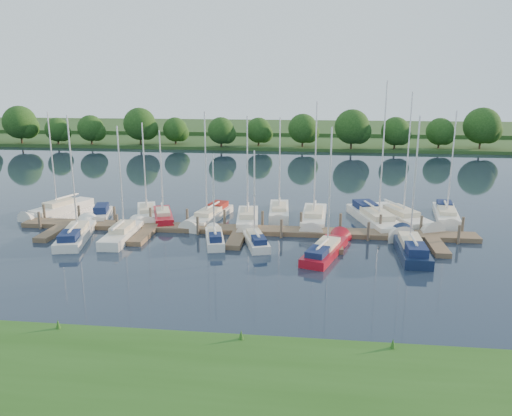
# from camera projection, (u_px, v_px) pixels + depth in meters

# --- Properties ---
(ground) EXTENTS (260.00, 260.00, 0.00)m
(ground) POSITION_uv_depth(u_px,v_px,m) (225.00, 264.00, 36.12)
(ground) COLOR #17222E
(ground) RESTS_ON ground
(near_bank) EXTENTS (90.00, 10.00, 0.50)m
(near_bank) POSITION_uv_depth(u_px,v_px,m) (158.00, 395.00, 20.66)
(near_bank) COLOR #224D16
(near_bank) RESTS_ON ground
(dock) EXTENTS (40.00, 6.00, 0.40)m
(dock) POSITION_uv_depth(u_px,v_px,m) (240.00, 232.00, 43.11)
(dock) COLOR brown
(dock) RESTS_ON ground
(mooring_pilings) EXTENTS (38.24, 2.84, 2.00)m
(mooring_pilings) POSITION_uv_depth(u_px,v_px,m) (242.00, 224.00, 44.09)
(mooring_pilings) COLOR #473D33
(mooring_pilings) RESTS_ON ground
(far_shore) EXTENTS (180.00, 30.00, 0.60)m
(far_shore) POSITION_uv_depth(u_px,v_px,m) (286.00, 141.00, 108.23)
(far_shore) COLOR #233F18
(far_shore) RESTS_ON ground
(distant_hill) EXTENTS (220.00, 40.00, 1.40)m
(distant_hill) POSITION_uv_depth(u_px,v_px,m) (291.00, 128.00, 132.19)
(distant_hill) COLOR #2E5123
(distant_hill) RESTS_ON ground
(treeline) EXTENTS (144.57, 10.34, 8.23)m
(treeline) POSITION_uv_depth(u_px,v_px,m) (283.00, 128.00, 94.51)
(treeline) COLOR #38281C
(treeline) RESTS_ON ground
(sailboat_n_0) EXTENTS (4.06, 8.06, 10.50)m
(sailboat_n_0) POSITION_uv_depth(u_px,v_px,m) (60.00, 210.00, 50.18)
(sailboat_n_0) COLOR silver
(sailboat_n_0) RESTS_ON ground
(motorboat) EXTENTS (2.51, 5.14, 1.56)m
(motorboat) POSITION_uv_depth(u_px,v_px,m) (102.00, 215.00, 48.15)
(motorboat) COLOR silver
(motorboat) RESTS_ON ground
(sailboat_n_2) EXTENTS (3.75, 7.41, 9.45)m
(sailboat_n_2) POSITION_uv_depth(u_px,v_px,m) (147.00, 214.00, 48.71)
(sailboat_n_2) COLOR silver
(sailboat_n_2) RESTS_ON ground
(sailboat_n_3) EXTENTS (3.57, 6.86, 8.87)m
(sailboat_n_3) POSITION_uv_depth(u_px,v_px,m) (163.00, 217.00, 47.49)
(sailboat_n_3) COLOR maroon
(sailboat_n_3) RESTS_ON ground
(sailboat_n_4) EXTENTS (3.43, 8.44, 10.63)m
(sailboat_n_4) POSITION_uv_depth(u_px,v_px,m) (209.00, 217.00, 47.43)
(sailboat_n_4) COLOR silver
(sailboat_n_4) RESTS_ON ground
(sailboat_n_5) EXTENTS (2.63, 8.07, 10.35)m
(sailboat_n_5) POSITION_uv_depth(u_px,v_px,m) (248.00, 220.00, 46.36)
(sailboat_n_5) COLOR silver
(sailboat_n_5) RESTS_ON ground
(sailboat_n_6) EXTENTS (2.25, 7.85, 9.88)m
(sailboat_n_6) POSITION_uv_depth(u_px,v_px,m) (279.00, 212.00, 49.42)
(sailboat_n_6) COLOR silver
(sailboat_n_6) RESTS_ON ground
(sailboat_n_7) EXTENTS (2.50, 9.10, 11.56)m
(sailboat_n_7) POSITION_uv_depth(u_px,v_px,m) (314.00, 219.00, 46.90)
(sailboat_n_7) COLOR silver
(sailboat_n_7) RESTS_ON ground
(sailboat_n_8) EXTENTS (4.80, 10.67, 13.40)m
(sailboat_n_8) POSITION_uv_depth(u_px,v_px,m) (376.00, 220.00, 46.12)
(sailboat_n_8) COLOR silver
(sailboat_n_8) RESTS_ON ground
(sailboat_n_9) EXTENTS (5.48, 9.62, 12.43)m
(sailboat_n_9) POSITION_uv_depth(u_px,v_px,m) (401.00, 218.00, 47.04)
(sailboat_n_9) COLOR silver
(sailboat_n_9) RESTS_ON ground
(sailboat_n_10) EXTENTS (3.02, 8.52, 10.62)m
(sailboat_n_10) POSITION_uv_depth(u_px,v_px,m) (446.00, 215.00, 48.09)
(sailboat_n_10) COLOR silver
(sailboat_n_10) RESTS_ON ground
(sailboat_s_0) EXTENTS (3.50, 8.40, 10.65)m
(sailboat_s_0) POSITION_uv_depth(u_px,v_px,m) (77.00, 235.00, 41.78)
(sailboat_s_0) COLOR silver
(sailboat_s_0) RESTS_ON ground
(sailboat_s_1) EXTENTS (1.96, 7.50, 9.85)m
(sailboat_s_1) POSITION_uv_depth(u_px,v_px,m) (123.00, 235.00, 41.92)
(sailboat_s_1) COLOR silver
(sailboat_s_1) RESTS_ON ground
(sailboat_s_2) EXTENTS (2.51, 5.77, 7.60)m
(sailboat_s_2) POSITION_uv_depth(u_px,v_px,m) (215.00, 239.00, 40.81)
(sailboat_s_2) COLOR silver
(sailboat_s_2) RESTS_ON ground
(sailboat_s_3) EXTENTS (2.92, 6.11, 7.92)m
(sailboat_s_3) POSITION_uv_depth(u_px,v_px,m) (255.00, 240.00, 40.47)
(sailboat_s_3) COLOR silver
(sailboat_s_3) RESTS_ON ground
(sailboat_s_4) EXTENTS (3.84, 7.89, 9.97)m
(sailboat_s_4) POSITION_uv_depth(u_px,v_px,m) (326.00, 250.00, 38.09)
(sailboat_s_4) COLOR maroon
(sailboat_s_4) RESTS_ON ground
(sailboat_s_5) EXTENTS (2.12, 8.42, 10.89)m
(sailboat_s_5) POSITION_uv_depth(u_px,v_px,m) (411.00, 249.00, 38.35)
(sailboat_s_5) COLOR #101C37
(sailboat_s_5) RESTS_ON ground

